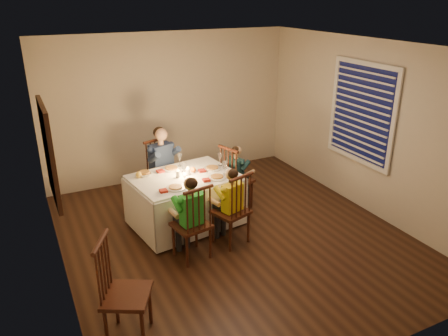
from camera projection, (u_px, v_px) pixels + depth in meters
name	position (u px, v px, depth m)	size (l,w,h in m)	color
ground	(234.00, 236.00, 6.16)	(5.00, 5.00, 0.00)	black
wall_left	(52.00, 179.00, 4.76)	(0.02, 5.00, 2.60)	beige
wall_right	(366.00, 127.00, 6.60)	(0.02, 5.00, 2.60)	beige
wall_back	(170.00, 107.00, 7.76)	(4.50, 0.02, 2.60)	beige
ceiling	(236.00, 46.00, 5.19)	(5.00, 5.00, 0.00)	white
dining_table	(185.00, 190.00, 6.28)	(1.61, 1.26, 0.74)	white
chair_adult	(165.00, 203.00, 7.13)	(0.43, 0.41, 1.05)	#35170E
chair_near_left	(192.00, 256.00, 5.68)	(0.43, 0.41, 1.05)	#35170E
chair_near_right	(231.00, 242.00, 6.02)	(0.43, 0.41, 1.05)	#35170E
chair_end	(236.00, 207.00, 7.00)	(0.43, 0.41, 1.05)	#35170E
chair_extra	(131.00, 335.00, 4.37)	(0.45, 0.43, 1.11)	#35170E
adult	(165.00, 203.00, 7.13)	(0.47, 0.43, 1.28)	navy
child_green	(192.00, 256.00, 5.68)	(0.39, 0.35, 1.12)	green
child_yellow	(231.00, 242.00, 6.02)	(0.37, 0.34, 1.09)	yellow
child_teal	(236.00, 207.00, 7.00)	(0.33, 0.30, 1.03)	#18373D
setting_adult	(171.00, 169.00, 6.42)	(0.26, 0.26, 0.02)	silver
setting_green	(176.00, 188.00, 5.80)	(0.26, 0.26, 0.02)	silver
setting_yellow	(217.00, 177.00, 6.12)	(0.26, 0.26, 0.02)	silver
setting_teal	(212.00, 168.00, 6.44)	(0.26, 0.26, 0.02)	silver
candle_left	(178.00, 174.00, 6.13)	(0.06, 0.06, 0.10)	white
candle_right	(188.00, 172.00, 6.21)	(0.06, 0.06, 0.10)	white
squash	(139.00, 175.00, 6.13)	(0.09, 0.09, 0.09)	yellow
orange_fruit	(193.00, 170.00, 6.31)	(0.08, 0.08, 0.08)	orange
serving_bowl	(145.00, 174.00, 6.19)	(0.19, 0.19, 0.05)	silver
wall_mirror	(49.00, 153.00, 4.94)	(0.06, 0.95, 1.15)	black
window_blinds	(361.00, 113.00, 6.59)	(0.07, 1.34, 1.54)	#0D1034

